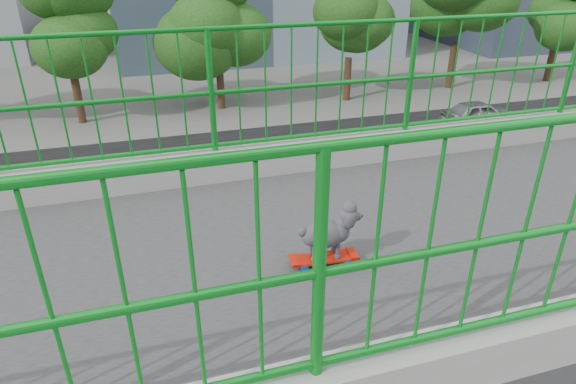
# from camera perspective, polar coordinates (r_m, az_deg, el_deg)

# --- Properties ---
(road) EXTENTS (18.00, 90.00, 0.02)m
(road) POSITION_cam_1_polar(r_m,az_deg,el_deg) (18.32, -12.81, -3.34)
(road) COLOR black
(road) RESTS_ON ground
(railing) EXTENTS (3.00, 24.00, 1.42)m
(railing) POSITION_cam_1_polar(r_m,az_deg,el_deg) (3.50, -4.60, -4.74)
(railing) COLOR gray
(railing) RESTS_ON footbridge
(street_trees) EXTENTS (5.30, 60.40, 7.26)m
(street_trees) POSITION_cam_1_polar(r_m,az_deg,el_deg) (29.32, -14.14, 17.73)
(street_trees) COLOR black
(street_trees) RESTS_ON ground
(skateboard) EXTENTS (0.18, 0.50, 0.06)m
(skateboard) POSITION_cam_1_polar(r_m,az_deg,el_deg) (3.52, 4.19, -7.71)
(skateboard) COLOR red
(skateboard) RESTS_ON footbridge
(poodle) EXTENTS (0.22, 0.46, 0.39)m
(poodle) POSITION_cam_1_polar(r_m,az_deg,el_deg) (3.41, 4.72, -4.57)
(poodle) COLOR #332F35
(poodle) RESTS_ON skateboard
(car_2) EXTENTS (2.34, 5.08, 1.41)m
(car_2) POSITION_cam_1_polar(r_m,az_deg,el_deg) (22.48, 23.96, 2.76)
(car_2) COLOR silver
(car_2) RESTS_ON ground
(car_4) EXTENTS (1.68, 4.17, 1.42)m
(car_4) POSITION_cam_1_polar(r_m,az_deg,el_deg) (29.12, 21.29, 8.50)
(car_4) COLOR #98989D
(car_4) RESTS_ON ground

